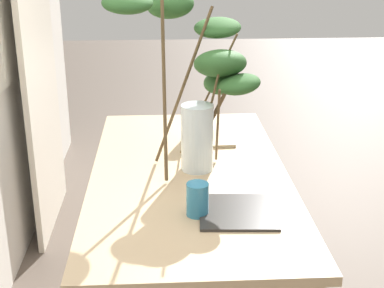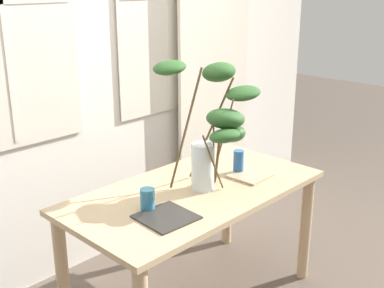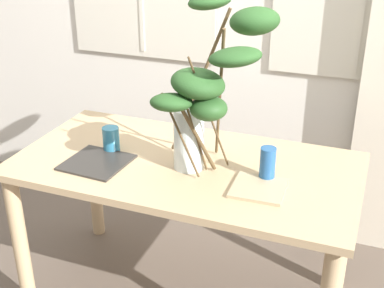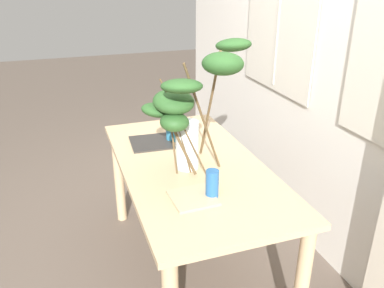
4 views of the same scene
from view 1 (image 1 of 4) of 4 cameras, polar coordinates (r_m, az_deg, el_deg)
The scene contains 7 objects.
curtain_sheer_side at distance 3.17m, azimuth -15.58°, elevation 10.85°, with size 0.77×0.03×2.25m, color silver.
dining_table at distance 2.27m, azimuth -0.28°, elevation -5.56°, with size 1.48×0.77×0.74m.
vase_with_branches at distance 2.20m, azimuth 0.60°, elevation 7.92°, with size 0.49×0.59×0.70m.
drinking_glass_blue_left at distance 1.87m, azimuth 0.56°, elevation -5.64°, with size 0.08×0.08×0.11m, color teal.
drinking_glass_blue_right at distance 2.53m, azimuth -0.30°, elevation 1.90°, with size 0.06×0.06×0.14m, color #235693.
plate_square_left at distance 1.91m, azimuth 4.64°, elevation -6.88°, with size 0.26×0.26×0.01m, color #2D2B28.
plate_square_right at distance 2.55m, azimuth 1.84°, elevation 0.52°, with size 0.21×0.21×0.01m, color tan.
Camera 1 is at (-2.03, 0.10, 1.63)m, focal length 52.53 mm.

